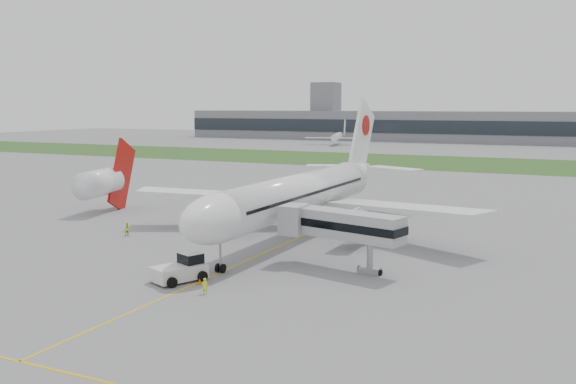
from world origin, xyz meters
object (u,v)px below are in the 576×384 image
at_px(airliner, 302,193).
at_px(ground_crew_near, 205,286).
at_px(pushback_tug, 182,269).
at_px(jet_bridge, 338,225).
at_px(neighbor_aircraft, 102,182).

bearing_deg(airliner, ground_crew_near, -84.25).
distance_m(airliner, pushback_tug, 24.48).
xyz_separation_m(pushback_tug, jet_bridge, (11.78, 10.43, 3.44)).
relative_size(pushback_tug, neighbor_aircraft, 0.38).
distance_m(pushback_tug, ground_crew_near, 5.32).
distance_m(pushback_tug, jet_bridge, 16.11).
height_order(jet_bridge, neighbor_aircraft, neighbor_aircraft).
relative_size(airliner, jet_bridge, 3.95).
height_order(ground_crew_near, neighbor_aircraft, neighbor_aircraft).
bearing_deg(ground_crew_near, pushback_tug, -65.31).
bearing_deg(pushback_tug, jet_bridge, 64.85).
distance_m(jet_bridge, ground_crew_near, 15.71).
relative_size(airliner, ground_crew_near, 35.75).
relative_size(jet_bridge, neighbor_aircraft, 0.91).
height_order(pushback_tug, jet_bridge, jet_bridge).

